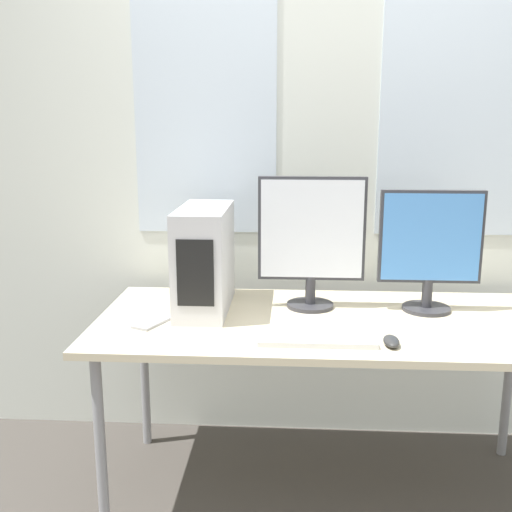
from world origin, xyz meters
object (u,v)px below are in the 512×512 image
(monitor_main, at_px, (311,238))
(keyboard, at_px, (317,339))
(pc_tower, at_px, (205,259))
(mouse, at_px, (391,341))
(monitor_right_near, at_px, (430,247))
(cell_phone, at_px, (151,323))

(monitor_main, relative_size, keyboard, 1.31)
(keyboard, bearing_deg, pc_tower, 141.19)
(pc_tower, bearing_deg, mouse, -28.39)
(monitor_main, bearing_deg, monitor_right_near, -2.03)
(mouse, distance_m, cell_phone, 0.90)
(mouse, height_order, cell_phone, mouse)
(monitor_right_near, relative_size, mouse, 4.53)
(pc_tower, bearing_deg, cell_phone, -129.64)
(monitor_right_near, xyz_separation_m, keyboard, (-0.46, -0.38, -0.26))
(monitor_main, height_order, mouse, monitor_main)
(monitor_right_near, distance_m, keyboard, 0.65)
(monitor_main, distance_m, mouse, 0.57)
(pc_tower, distance_m, mouse, 0.82)
(keyboard, xyz_separation_m, mouse, (0.25, -0.02, 0.00))
(pc_tower, height_order, cell_phone, pc_tower)
(monitor_main, height_order, keyboard, monitor_main)
(keyboard, bearing_deg, monitor_main, 91.98)
(monitor_main, bearing_deg, cell_phone, -157.23)
(keyboard, distance_m, cell_phone, 0.64)
(monitor_main, xyz_separation_m, keyboard, (0.01, -0.40, -0.28))
(monitor_main, relative_size, monitor_right_near, 1.10)
(monitor_main, relative_size, cell_phone, 3.25)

